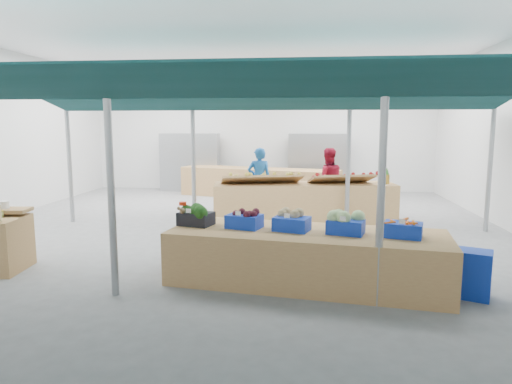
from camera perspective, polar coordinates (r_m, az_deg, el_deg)
floor at (r=10.12m, az=-2.83°, el=-4.80°), size 13.00×13.00×0.00m
hall at (r=11.29m, az=-1.76°, el=10.09°), size 13.00×13.00×13.00m
pole_grid at (r=8.04m, az=0.43°, el=4.88°), size 10.00×4.60×3.00m
awnings at (r=8.04m, az=0.43°, el=11.79°), size 9.50×7.08×0.30m
back_shelving_left at (r=16.30m, az=-8.25°, el=3.66°), size 2.00×0.50×2.00m
back_shelving_right at (r=15.79m, az=7.80°, el=3.52°), size 2.00×0.50×2.00m
veg_counter at (r=6.76m, az=6.31°, el=-8.11°), size 4.13×1.89×0.77m
fruit_counter at (r=11.04m, az=6.04°, el=-1.30°), size 4.40×1.59×0.92m
far_counter at (r=14.70m, az=0.37°, el=1.16°), size 5.27×2.42×0.93m
crate_stack at (r=6.85m, az=25.11°, el=-9.21°), size 0.64×0.55×0.64m
vendor_left at (r=12.13m, az=0.41°, el=1.52°), size 0.68×0.49×1.72m
vendor_right at (r=12.08m, az=8.94°, el=1.39°), size 0.92×0.76×1.72m
crate_broccoli at (r=7.07m, az=-7.52°, el=-2.85°), size 0.58×0.48×0.35m
crate_beets at (r=6.82m, az=-1.47°, el=-3.40°), size 0.58×0.48×0.29m
crate_celeriac at (r=6.66m, az=4.49°, el=-3.61°), size 0.58×0.48×0.31m
crate_cabbage at (r=6.57m, az=11.16°, el=-3.78°), size 0.58×0.48×0.35m
crate_carrots at (r=6.59m, az=17.90°, el=-4.42°), size 0.58×0.48×0.29m
sparrow at (r=6.99m, az=-9.28°, el=-2.26°), size 0.12×0.09×0.11m
pole_ribbon at (r=7.12m, az=-9.16°, el=-1.61°), size 0.12×0.12×0.28m
apple_heap_yellow at (r=10.76m, az=0.75°, el=1.87°), size 2.02×1.18×0.27m
apple_heap_red at (r=11.00m, az=10.66°, el=1.87°), size 1.63×1.07×0.27m
pineapple at (r=11.27m, az=16.01°, el=1.92°), size 0.14×0.14×0.39m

